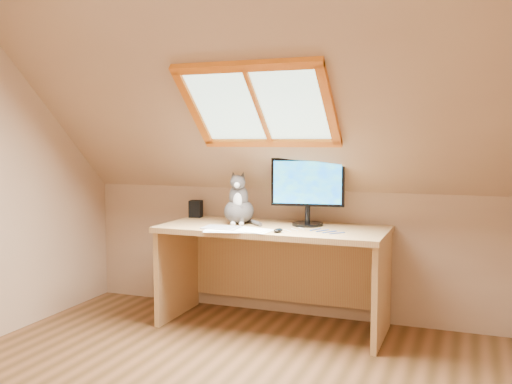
% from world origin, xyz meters
% --- Properties ---
extents(room_shell, '(3.52, 3.52, 2.41)m').
position_xyz_m(room_shell, '(0.00, -0.09, 1.43)').
color(room_shell, tan).
rests_on(room_shell, ground).
extents(desk, '(1.66, 0.73, 0.76)m').
position_xyz_m(desk, '(-0.01, 1.45, 0.53)').
color(desk, tan).
rests_on(desk, ground).
extents(monitor, '(0.54, 0.23, 0.50)m').
position_xyz_m(monitor, '(0.21, 1.51, 1.05)').
color(monitor, black).
rests_on(monitor, desk).
extents(cat, '(0.28, 0.31, 0.41)m').
position_xyz_m(cat, '(-0.30, 1.41, 0.90)').
color(cat, '#4B4442').
rests_on(cat, desk).
extents(desk_speaker, '(0.11, 0.11, 0.14)m').
position_xyz_m(desk_speaker, '(-0.77, 1.63, 0.83)').
color(desk_speaker, black).
rests_on(desk_speaker, desk).
extents(graphics_tablet, '(0.27, 0.20, 0.01)m').
position_xyz_m(graphics_tablet, '(-0.33, 1.16, 0.76)').
color(graphics_tablet, '#B2B2B7').
rests_on(graphics_tablet, desk).
extents(mouse, '(0.07, 0.10, 0.03)m').
position_xyz_m(mouse, '(0.11, 1.13, 0.77)').
color(mouse, black).
rests_on(mouse, desk).
extents(papers, '(0.35, 0.30, 0.01)m').
position_xyz_m(papers, '(-0.19, 1.12, 0.76)').
color(papers, white).
rests_on(papers, desk).
extents(cables, '(0.51, 0.26, 0.01)m').
position_xyz_m(cables, '(0.32, 1.26, 0.76)').
color(cables, silver).
rests_on(cables, desk).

